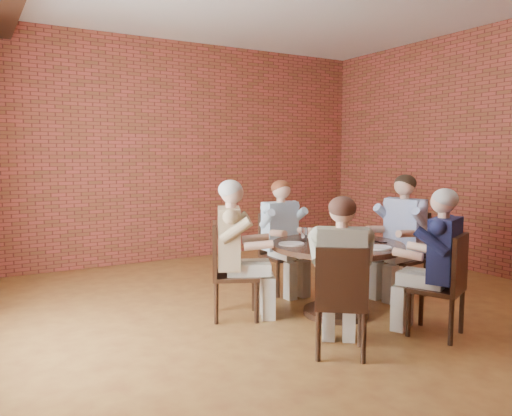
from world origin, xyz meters
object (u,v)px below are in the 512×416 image
chair_d (341,297)px  diner_e (437,263)px  diner_d (341,276)px  chair_b (279,249)px  dining_table (337,264)px  diner_c (236,250)px  diner_b (283,237)px  chair_e (446,282)px  diner_a (401,236)px  chair_a (406,250)px  chair_c (226,267)px  smartphone (380,241)px

chair_d → diner_e: bearing=-144.1°
diner_d → chair_b: bearing=-70.4°
dining_table → diner_d: size_ratio=1.03×
dining_table → diner_c: diner_c is taller
chair_d → diner_e: (1.09, -0.03, 0.17)m
chair_b → diner_b: bearing=-90.0°
chair_d → chair_e: chair_e is taller
diner_e → chair_b: bearing=-102.6°
diner_d → chair_e: 1.10m
dining_table → diner_e: diner_e is taller
diner_a → chair_e: diner_a is taller
diner_e → diner_d: bearing=-29.7°
chair_e → chair_b: bearing=-102.1°
chair_a → chair_b: 1.50m
chair_b → chair_c: size_ratio=0.97×
diner_a → diner_c: (-2.04, 0.27, -0.01)m
smartphone → diner_c: bearing=159.0°
diner_b → chair_a: bearing=-34.2°
diner_c → chair_d: 1.37m
dining_table → chair_a: size_ratio=1.37×
dining_table → diner_d: bearing=-127.7°
chair_c → chair_b: bearing=-33.3°
diner_c → diner_d: bearing=-140.4°
chair_a → chair_d: (-1.88, -1.08, -0.02)m
diner_b → diner_e: size_ratio=1.00×
chair_c → diner_c: bearing=-90.0°
diner_a → chair_e: (-0.66, -1.17, -0.20)m
chair_d → chair_e: 1.13m
diner_c → diner_d: (0.31, -1.27, -0.04)m
chair_d → diner_d: 0.17m
smartphone → chair_d: bearing=-143.7°
chair_c → smartphone: chair_c is taller
diner_b → chair_c: (-1.01, -0.51, -0.15)m
chair_c → diner_e: bearing=-108.6°
smartphone → diner_a: bearing=30.2°
diner_a → diner_e: size_ratio=1.05×
diner_b → chair_b: bearing=90.0°
diner_a → diner_d: bearing=-69.5°
diner_a → diner_d: size_ratio=1.08×
chair_a → chair_c: bearing=-107.1°
chair_b → diner_e: size_ratio=0.70×
chair_c → chair_d: (0.34, -1.37, -0.02)m
chair_a → diner_b: size_ratio=0.73×
chair_a → diner_d: (-1.83, -1.01, 0.13)m
chair_a → chair_b: bearing=-136.2°
diner_a → diner_b: diner_a is taller
chair_b → chair_e: size_ratio=1.00×
chair_d → smartphone: size_ratio=6.21×
chair_e → smartphone: 0.87m
chair_e → chair_a: bearing=-146.6°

